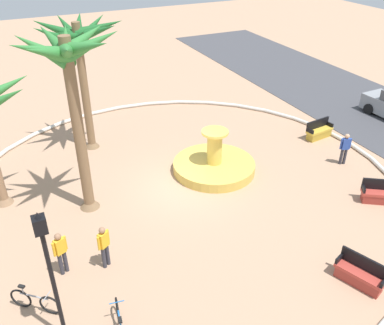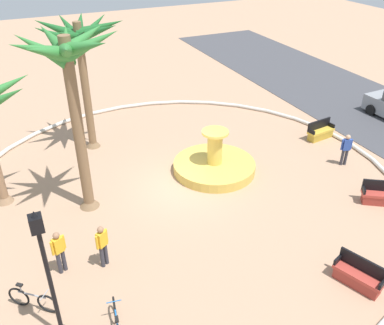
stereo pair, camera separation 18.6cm
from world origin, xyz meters
TOP-DOWN VIEW (x-y plane):
  - ground_plane at (0.00, 0.00)m, footprint 80.00×80.00m
  - plaza_curb at (0.00, 0.00)m, footprint 19.30×19.30m
  - fountain at (-0.59, 1.91)m, footprint 3.83×3.83m
  - palm_tree_near_fountain at (-0.27, -4.08)m, footprint 3.87×3.84m
  - palm_tree_by_curb at (-5.38, -2.69)m, footprint 4.20×4.17m
  - bench_east at (4.60, 7.04)m, footprint 1.30×1.61m
  - bench_west at (-1.18, 8.62)m, footprint 0.71×1.65m
  - bench_north at (7.64, 2.89)m, footprint 1.67×1.03m
  - lamppost at (5.62, -6.15)m, footprint 0.32×0.32m
  - bicycle_red_frame at (6.12, -4.68)m, footprint 1.71×0.45m
  - bicycle_by_lamppost at (4.27, -6.76)m, footprint 1.16×1.35m
  - person_cyclist_helmet at (3.33, -4.33)m, footprint 0.35×0.46m
  - person_cyclist_photo at (3.03, -5.70)m, footprint 0.33×0.49m
  - person_pedestrian_stroll at (1.50, 7.82)m, footprint 0.30×0.50m

SIDE VIEW (x-z plane):
  - ground_plane at x=0.00m, z-range 0.00..0.00m
  - plaza_curb at x=0.00m, z-range 0.00..0.20m
  - fountain at x=-0.59m, z-range -0.74..1.35m
  - bench_east at x=4.60m, z-range -0.15..0.85m
  - bench_west at x=-1.18m, z-range -0.15..0.85m
  - bench_north at x=7.64m, z-range -0.15..0.85m
  - bicycle_red_frame at x=6.12m, z-range -0.09..0.86m
  - bicycle_by_lamppost at x=4.27m, z-range -0.09..0.86m
  - person_pedestrian_stroll at x=1.50m, z-range 0.09..1.70m
  - person_cyclist_helmet at x=3.33m, z-range 0.10..1.76m
  - person_cyclist_photo at x=3.03m, z-range 0.10..1.76m
  - lamppost at x=5.62m, z-range 0.38..4.84m
  - palm_tree_by_curb at x=-5.38m, z-range 2.07..8.66m
  - palm_tree_near_fountain at x=-0.27m, z-range 2.16..9.42m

